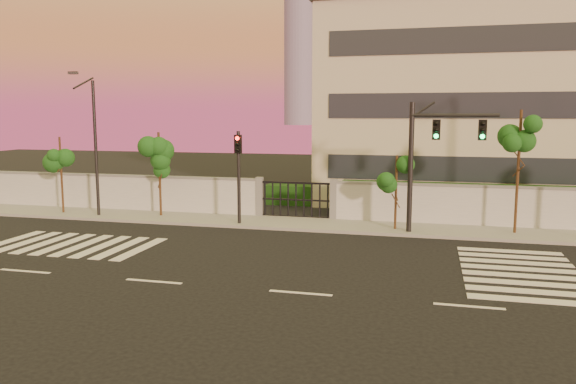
% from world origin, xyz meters
% --- Properties ---
extents(ground, '(120.00, 120.00, 0.00)m').
position_xyz_m(ground, '(0.00, 0.00, 0.00)').
color(ground, black).
rests_on(ground, ground).
extents(sidewalk, '(60.00, 3.00, 0.15)m').
position_xyz_m(sidewalk, '(0.00, 10.50, 0.07)').
color(sidewalk, gray).
rests_on(sidewalk, ground).
extents(perimeter_wall, '(60.00, 0.36, 2.20)m').
position_xyz_m(perimeter_wall, '(0.10, 12.00, 1.07)').
color(perimeter_wall, '#ACAFB3').
rests_on(perimeter_wall, ground).
extents(hedge_row, '(41.00, 4.25, 1.80)m').
position_xyz_m(hedge_row, '(1.17, 14.74, 0.82)').
color(hedge_row, '#133710').
rests_on(hedge_row, ground).
extents(institutional_building, '(24.40, 12.40, 12.25)m').
position_xyz_m(institutional_building, '(9.00, 21.99, 6.16)').
color(institutional_building, beige).
rests_on(institutional_building, ground).
extents(distant_skyscraper, '(16.00, 16.00, 118.00)m').
position_xyz_m(distant_skyscraper, '(-65.00, 280.00, 61.98)').
color(distant_skyscraper, slate).
rests_on(distant_skyscraper, ground).
extents(road_markings, '(57.00, 7.62, 0.02)m').
position_xyz_m(road_markings, '(-1.58, 3.76, 0.01)').
color(road_markings, silver).
rests_on(road_markings, ground).
extents(street_tree_b, '(1.45, 1.15, 4.31)m').
position_xyz_m(street_tree_b, '(-15.77, 10.20, 3.17)').
color(street_tree_b, '#382314').
rests_on(street_tree_b, ground).
extents(street_tree_c, '(1.54, 1.23, 4.58)m').
position_xyz_m(street_tree_c, '(-10.10, 10.67, 3.37)').
color(street_tree_c, '#382314').
rests_on(street_tree_c, ground).
extents(street_tree_d, '(1.42, 1.13, 3.62)m').
position_xyz_m(street_tree_d, '(2.30, 10.09, 2.67)').
color(street_tree_d, '#382314').
rests_on(street_tree_d, ground).
extents(street_tree_e, '(1.56, 1.25, 5.72)m').
position_xyz_m(street_tree_e, '(7.66, 10.54, 4.20)').
color(street_tree_e, '#382314').
rests_on(street_tree_e, ground).
extents(traffic_signal_main, '(3.83, 0.38, 6.06)m').
position_xyz_m(traffic_signal_main, '(3.69, 9.59, 3.83)').
color(traffic_signal_main, black).
rests_on(traffic_signal_main, ground).
extents(traffic_signal_secondary, '(0.37, 0.35, 4.71)m').
position_xyz_m(traffic_signal_secondary, '(-5.32, 9.57, 2.99)').
color(traffic_signal_secondary, black).
rests_on(traffic_signal_secondary, ground).
extents(streetlight_west, '(0.45, 1.83, 7.61)m').
position_xyz_m(streetlight_west, '(-13.41, 9.76, 4.11)').
color(streetlight_west, black).
rests_on(streetlight_west, ground).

